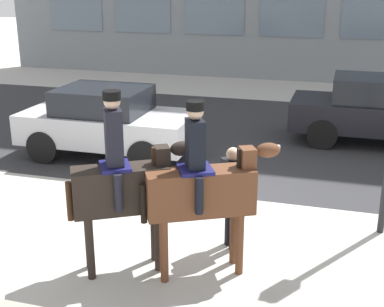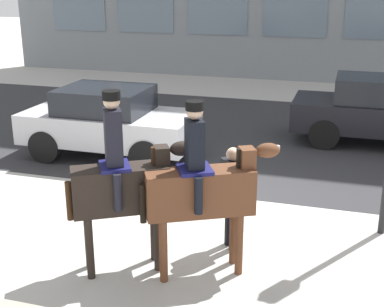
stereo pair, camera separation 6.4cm
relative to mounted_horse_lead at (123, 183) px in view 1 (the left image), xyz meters
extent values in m
plane|color=#B2AFA8|center=(0.53, 2.45, -1.31)|extent=(80.00, 80.00, 0.00)
cube|color=#2D2D30|center=(0.53, 7.20, -1.31)|extent=(24.64, 8.50, 0.01)
cube|color=slate|center=(-8.76, 15.28, 1.49)|extent=(2.48, 0.02, 2.14)
cube|color=slate|center=(-5.66, 15.28, 1.49)|extent=(2.48, 0.02, 2.14)
cube|color=slate|center=(-2.57, 15.28, 1.49)|extent=(2.48, 0.02, 2.14)
cube|color=slate|center=(0.53, 15.28, 1.49)|extent=(2.48, 0.02, 2.14)
cube|color=slate|center=(3.63, 15.28, 1.49)|extent=(2.48, 0.02, 2.14)
cube|color=black|center=(-0.03, -0.02, -0.09)|extent=(1.35, 1.05, 0.64)
cylinder|color=black|center=(0.30, 0.36, -0.86)|extent=(0.11, 0.11, 0.91)
cylinder|color=black|center=(0.46, 0.09, -0.86)|extent=(0.11, 0.11, 0.91)
cylinder|color=black|center=(-0.51, -0.12, -0.86)|extent=(0.11, 0.11, 0.91)
cylinder|color=black|center=(-0.36, -0.39, -0.86)|extent=(0.11, 0.11, 0.91)
cube|color=black|center=(0.47, 0.28, 0.25)|extent=(0.30, 0.31, 0.47)
cube|color=#382314|center=(0.37, 0.22, 0.27)|extent=(0.07, 0.09, 0.43)
ellipsoid|color=black|center=(0.72, 0.43, 0.43)|extent=(0.40, 0.35, 0.21)
cube|color=silver|center=(0.81, 0.48, 0.45)|extent=(0.13, 0.11, 0.08)
cylinder|color=#382314|center=(-0.63, -0.37, -0.19)|extent=(0.09, 0.09, 0.55)
cube|color=#14144C|center=(-0.08, -0.05, 0.25)|extent=(0.58, 0.61, 0.05)
cube|color=black|center=(-0.08, -0.05, 0.66)|extent=(0.35, 0.39, 0.75)
sphere|color=#D1A889|center=(-0.08, -0.05, 1.15)|extent=(0.22, 0.22, 0.22)
cylinder|color=black|center=(-0.08, -0.05, 1.22)|extent=(0.24, 0.24, 0.12)
cylinder|color=black|center=(-0.22, 0.18, -0.02)|extent=(0.11, 0.11, 0.51)
cylinder|color=black|center=(0.05, -0.28, -0.02)|extent=(0.11, 0.11, 0.51)
cube|color=#59331E|center=(1.04, 0.21, -0.09)|extent=(1.51, 1.07, 0.63)
cylinder|color=#59331E|center=(1.44, 0.59, -0.86)|extent=(0.11, 0.11, 0.91)
cylinder|color=#59331E|center=(1.58, 0.32, -0.86)|extent=(0.11, 0.11, 0.91)
cylinder|color=#59331E|center=(0.50, 0.10, -0.86)|extent=(0.11, 0.11, 0.91)
cylinder|color=#59331E|center=(0.64, -0.17, -0.86)|extent=(0.11, 0.11, 0.91)
cube|color=#59331E|center=(1.61, 0.51, 0.25)|extent=(0.29, 0.31, 0.49)
cube|color=black|center=(1.50, 0.45, 0.27)|extent=(0.07, 0.09, 0.44)
ellipsoid|color=#59331E|center=(1.87, 0.64, 0.44)|extent=(0.39, 0.33, 0.21)
cube|color=silver|center=(1.96, 0.69, 0.46)|extent=(0.13, 0.10, 0.08)
cylinder|color=black|center=(0.35, -0.15, -0.20)|extent=(0.09, 0.09, 0.55)
cube|color=#14144C|center=(0.97, 0.17, 0.24)|extent=(0.61, 0.63, 0.05)
cube|color=black|center=(0.97, 0.17, 0.60)|extent=(0.34, 0.39, 0.65)
sphere|color=#D1A889|center=(0.97, 0.17, 1.03)|extent=(0.22, 0.22, 0.22)
cylinder|color=black|center=(0.97, 0.17, 1.11)|extent=(0.24, 0.24, 0.12)
cylinder|color=black|center=(0.85, 0.41, -0.03)|extent=(0.11, 0.11, 0.50)
cylinder|color=black|center=(1.10, -0.07, -0.03)|extent=(0.11, 0.11, 0.50)
cylinder|color=black|center=(1.35, 0.99, -0.91)|extent=(0.13, 0.13, 0.81)
cylinder|color=black|center=(1.25, 1.12, -0.91)|extent=(0.13, 0.13, 0.81)
cube|color=black|center=(1.30, 1.06, -0.20)|extent=(0.42, 0.45, 0.61)
sphere|color=#D1A889|center=(1.30, 1.06, 0.20)|extent=(0.20, 0.20, 0.20)
cube|color=black|center=(1.20, 0.74, -0.03)|extent=(0.48, 0.42, 0.09)
cone|color=orange|center=(0.93, 0.52, -0.03)|extent=(0.17, 0.15, 0.04)
cube|color=#B7B7BC|center=(-2.37, 4.58, -0.60)|extent=(3.92, 1.85, 0.68)
cube|color=black|center=(-2.46, 4.58, 0.02)|extent=(1.96, 1.62, 0.56)
cylinder|color=black|center=(-1.15, 3.73, -0.94)|extent=(0.74, 0.22, 0.74)
cylinder|color=black|center=(-1.15, 5.42, -0.94)|extent=(0.74, 0.22, 0.74)
cylinder|color=black|center=(-3.58, 3.73, -0.94)|extent=(0.74, 0.22, 0.74)
cylinder|color=black|center=(-3.58, 5.42, -0.94)|extent=(0.74, 0.22, 0.74)
cube|color=black|center=(3.72, 7.36, -0.59)|extent=(4.42, 1.79, 0.71)
cube|color=black|center=(3.61, 7.36, 0.06)|extent=(2.21, 1.57, 0.60)
cylinder|color=black|center=(2.35, 6.54, -0.95)|extent=(0.73, 0.21, 0.73)
cylinder|color=black|center=(2.35, 8.18, -0.95)|extent=(0.73, 0.21, 0.73)
camera|label=1|loc=(2.81, -6.25, 2.68)|focal=50.00mm
camera|label=2|loc=(2.87, -6.23, 2.68)|focal=50.00mm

